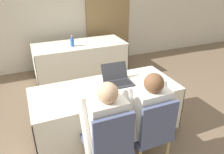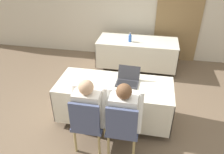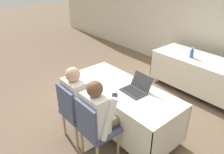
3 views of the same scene
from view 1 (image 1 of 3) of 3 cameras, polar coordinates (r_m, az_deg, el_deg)
name	(u,v)px [view 1 (image 1 of 3)]	position (r m, az deg, el deg)	size (l,w,h in m)	color
ground_plane	(106,133)	(3.16, -1.48, -14.45)	(24.00, 24.00, 0.00)	brown
wall_back	(60,7)	(5.05, -13.43, 17.38)	(12.00, 0.06, 2.70)	beige
curtain_panel	(108,6)	(5.29, -0.99, 18.14)	(1.08, 0.04, 2.65)	olive
conference_table_near	(106,100)	(2.84, -1.60, -5.98)	(1.85, 0.79, 0.72)	silver
conference_table_far	(80,52)	(4.58, -8.38, 6.60)	(1.85, 0.79, 0.72)	silver
laptop	(118,80)	(2.86, 1.48, -0.74)	(0.37, 0.35, 0.23)	#333338
cell_phone	(121,95)	(2.59, 2.34, -4.80)	(0.15, 0.14, 0.01)	black
paper_beside_laptop	(66,95)	(2.66, -11.99, -4.72)	(0.31, 0.36, 0.00)	white
water_bottle	(72,41)	(4.35, -10.37, 9.14)	(0.07, 0.07, 0.22)	#2D5BB7
chair_near_left	(109,143)	(2.27, -0.78, -16.90)	(0.44, 0.44, 0.91)	tan
chair_near_right	(151,131)	(2.45, 10.12, -13.64)	(0.44, 0.44, 0.91)	tan
person_checkered_shirt	(105,124)	(2.24, -1.83, -12.24)	(0.50, 0.52, 1.17)	#665B4C
person_white_shirt	(147,113)	(2.42, 9.10, -9.33)	(0.50, 0.52, 1.17)	#665B4C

